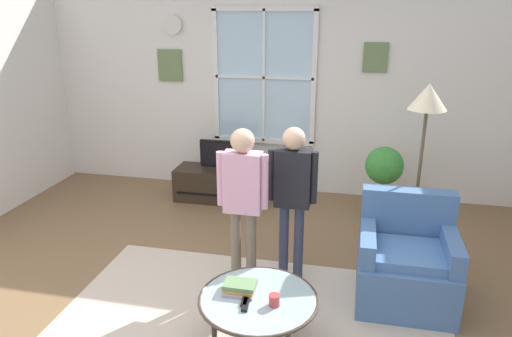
% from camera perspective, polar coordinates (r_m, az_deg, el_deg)
% --- Properties ---
extents(ground_plane, '(6.57, 6.17, 0.02)m').
position_cam_1_polar(ground_plane, '(3.96, -4.80, -17.04)').
color(ground_plane, brown).
extents(back_wall, '(5.97, 0.17, 2.71)m').
position_cam_1_polar(back_wall, '(6.06, 2.72, 9.89)').
color(back_wall, silver).
rests_on(back_wall, ground_plane).
extents(area_rug, '(3.01, 2.13, 0.01)m').
position_cam_1_polar(area_rug, '(3.76, -1.00, -18.97)').
color(area_rug, '#C6B29E').
rests_on(area_rug, ground_plane).
extents(tv_stand, '(1.14, 0.44, 0.40)m').
position_cam_1_polar(tv_stand, '(5.94, -4.16, -1.93)').
color(tv_stand, '#2D2319').
rests_on(tv_stand, ground_plane).
extents(television, '(0.51, 0.08, 0.37)m').
position_cam_1_polar(television, '(5.81, -4.26, 1.70)').
color(television, '#4C4C4C').
rests_on(television, tv_stand).
extents(armchair, '(0.76, 0.74, 0.87)m').
position_cam_1_polar(armchair, '(4.13, 17.50, -10.76)').
color(armchair, '#476B9E').
rests_on(armchair, ground_plane).
extents(coffee_table, '(0.84, 0.84, 0.41)m').
position_cam_1_polar(coffee_table, '(3.41, 0.28, -15.54)').
color(coffee_table, '#99B2B7').
rests_on(coffee_table, ground_plane).
extents(book_stack, '(0.23, 0.20, 0.07)m').
position_cam_1_polar(book_stack, '(3.45, -1.93, -14.02)').
color(book_stack, '#AF99B7').
rests_on(book_stack, coffee_table).
extents(cup, '(0.07, 0.07, 0.08)m').
position_cam_1_polar(cup, '(3.31, 2.20, -15.48)').
color(cup, '#BF3F3F').
rests_on(cup, coffee_table).
extents(remote_near_books, '(0.05, 0.14, 0.02)m').
position_cam_1_polar(remote_near_books, '(3.36, -1.34, -15.47)').
color(remote_near_books, black).
rests_on(remote_near_books, coffee_table).
extents(remote_near_cup, '(0.05, 0.14, 0.02)m').
position_cam_1_polar(remote_near_cup, '(3.32, -1.26, -16.00)').
color(remote_near_cup, black).
rests_on(remote_near_cup, coffee_table).
extents(person_black_shirt, '(0.42, 0.19, 1.39)m').
position_cam_1_polar(person_black_shirt, '(4.01, 4.41, -2.24)').
color(person_black_shirt, '#333851').
rests_on(person_black_shirt, ground_plane).
extents(person_pink_shirt, '(0.42, 0.19, 1.41)m').
position_cam_1_polar(person_pink_shirt, '(3.86, -1.57, -2.80)').
color(person_pink_shirt, '#726656').
rests_on(person_pink_shirt, ground_plane).
extents(potted_plant_by_window, '(0.43, 0.43, 0.81)m').
position_cam_1_polar(potted_plant_by_window, '(5.59, 15.06, -0.32)').
color(potted_plant_by_window, '#4C565B').
rests_on(potted_plant_by_window, ground_plane).
extents(floor_lamp, '(0.32, 0.32, 1.71)m').
position_cam_1_polar(floor_lamp, '(4.27, 19.69, 5.89)').
color(floor_lamp, black).
rests_on(floor_lamp, ground_plane).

